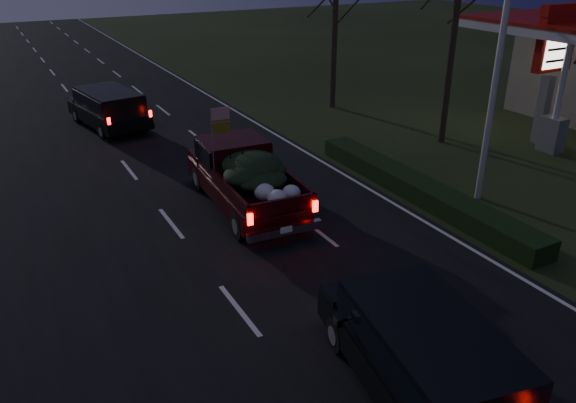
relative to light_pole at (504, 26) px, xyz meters
name	(u,v)px	position (x,y,z in m)	size (l,w,h in m)	color
ground	(239,311)	(-9.50, -2.00, -5.48)	(120.00, 120.00, 0.00)	black
road_asphalt	(239,310)	(-9.50, -2.00, -5.47)	(14.00, 120.00, 0.02)	black
hedge_row	(418,189)	(-1.70, 1.00, -5.18)	(1.00, 10.00, 0.60)	black
light_pole	(504,26)	(0.00, 0.00, 0.00)	(0.50, 0.90, 9.16)	silver
gas_price_pylon	(554,52)	(6.50, 2.99, -1.71)	(2.00, 0.41, 5.57)	gray
gas_canopy	(568,30)	(8.50, 4.00, -1.13)	(7.10, 6.10, 4.88)	silver
bare_tree_far	(336,0)	(2.00, 12.00, -0.25)	(3.60, 3.60, 7.00)	black
pickup_truck	(245,174)	(-6.99, 3.12, -4.38)	(2.48, 5.71, 2.93)	black
lead_suv	(109,105)	(-8.86, 13.68, -4.41)	(2.83, 5.19, 1.42)	black
rear_suv	(425,351)	(-7.69, -6.07, -4.41)	(2.91, 5.21, 1.41)	black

